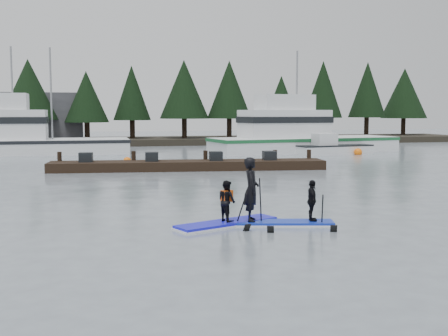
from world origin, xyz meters
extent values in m
plane|color=slate|center=(0.00, 0.00, 0.00)|extent=(160.00, 160.00, 0.00)
cube|color=#2D281E|center=(0.00, 42.00, 0.30)|extent=(70.00, 8.00, 0.60)
cube|color=white|center=(-9.26, 30.55, 0.10)|extent=(15.33, 4.36, 2.04)
cylinder|color=gray|center=(-10.03, 30.55, 4.55)|extent=(0.14, 0.14, 6.86)
cube|color=white|center=(12.03, 27.65, 0.11)|extent=(15.44, 6.26, 2.14)
cube|color=white|center=(10.24, 27.41, 2.25)|extent=(7.10, 3.96, 2.14)
cylinder|color=gray|center=(11.28, 27.55, 4.54)|extent=(0.14, 0.14, 6.72)
cube|color=white|center=(13.37, 25.03, 0.34)|extent=(6.07, 2.64, 0.69)
cube|color=black|center=(0.57, 16.21, 0.25)|extent=(15.09, 3.76, 0.50)
sphere|color=orange|center=(-2.39, 21.22, 0.00)|extent=(0.49, 0.49, 0.49)
sphere|color=orange|center=(14.87, 24.11, 0.00)|extent=(0.60, 0.60, 0.60)
cube|color=#1617D7|center=(-1.17, 1.03, 0.06)|extent=(3.13, 1.84, 0.12)
imported|color=black|center=(-1.17, 1.03, 0.69)|extent=(0.61, 0.68, 1.15)
cube|color=#EA5613|center=(-1.17, 1.03, 0.83)|extent=(0.35, 0.30, 0.32)
cylinder|color=black|center=(-0.85, 0.92, 0.22)|extent=(0.24, 0.84, 1.45)
cube|color=#132CB4|center=(0.29, 0.74, 0.05)|extent=(3.08, 1.41, 0.11)
imported|color=black|center=(-0.49, 0.94, 1.00)|extent=(0.58, 0.74, 1.79)
cylinder|color=black|center=(-0.30, 0.66, 0.57)|extent=(0.41, 0.93, 1.68)
imported|color=black|center=(1.16, 0.52, 0.68)|extent=(0.44, 0.73, 1.16)
cylinder|color=black|center=(1.35, 0.25, 0.22)|extent=(0.36, 0.81, 1.46)
camera|label=1|loc=(-5.00, -13.92, 3.14)|focal=45.00mm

